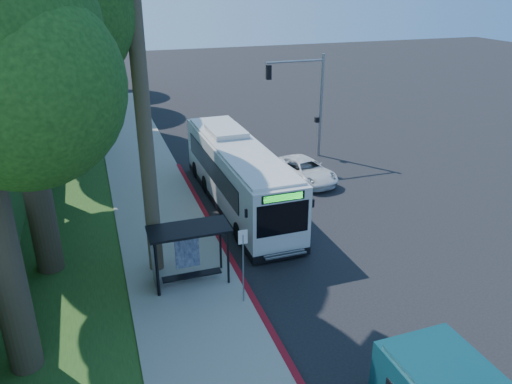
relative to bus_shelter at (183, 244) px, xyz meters
name	(u,v)px	position (x,y,z in m)	size (l,w,h in m)	color
ground	(316,227)	(7.26, 2.86, -1.81)	(140.00, 140.00, 0.00)	black
sidewalk	(172,249)	(-0.04, 2.86, -1.75)	(4.50, 70.00, 0.12)	gray
red_curb	(246,286)	(2.26, -1.14, -1.74)	(0.25, 30.00, 0.13)	maroon
grass_verge	(45,221)	(-5.74, 7.86, -1.78)	(8.00, 70.00, 0.06)	#234719
bus_shelter	(183,244)	(0.00, 0.00, 0.00)	(3.20, 1.51, 2.55)	black
stop_sign_pole	(243,257)	(1.86, -2.14, 0.28)	(0.35, 0.06, 3.17)	gray
traffic_signal_pole	(308,94)	(11.04, 12.86, 2.62)	(4.10, 0.30, 7.00)	gray
tree_5	(73,4)	(-3.16, 42.84, 7.16)	(7.35, 7.00, 12.86)	#382B1E
white_bus	(238,173)	(4.28, 6.71, 0.05)	(2.89, 12.77, 3.80)	silver
pickup	(306,170)	(9.25, 8.79, -1.14)	(2.22, 4.82, 1.34)	silver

